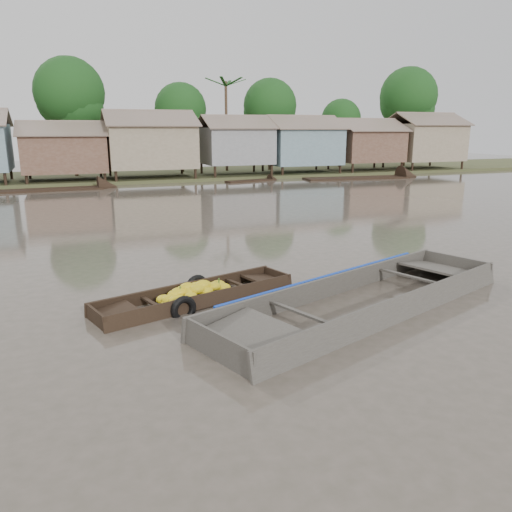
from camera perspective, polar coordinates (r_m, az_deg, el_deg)
name	(u,v)px	position (r m, az deg, el deg)	size (l,w,h in m)	color
ground	(253,301)	(11.90, -0.30, -5.19)	(120.00, 120.00, 0.00)	#4E483C
riverbank	(152,140)	(42.94, -11.83, 12.86)	(120.00, 12.47, 10.22)	#384723
banana_boat	(195,297)	(11.92, -7.00, -4.63)	(5.13, 2.58, 0.68)	black
viewer_boat	(363,304)	(11.73, 12.08, -5.40)	(8.67, 4.91, 0.68)	#403B36
distant_boats	(187,186)	(37.05, -7.92, 7.98)	(43.82, 4.02, 0.35)	black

